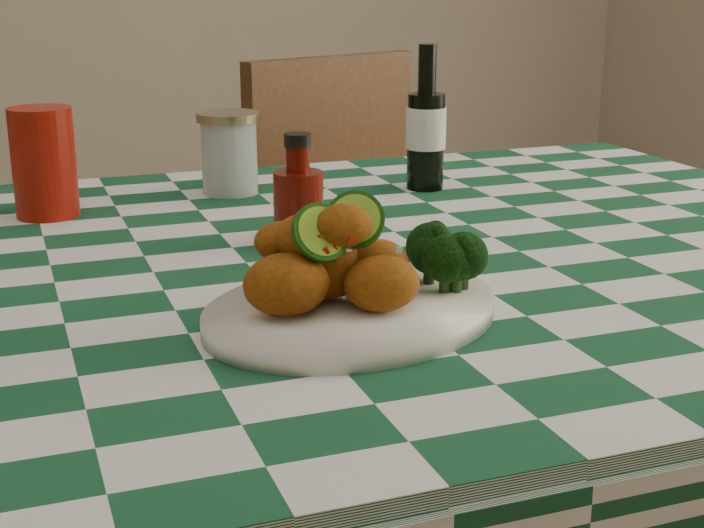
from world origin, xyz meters
name	(u,v)px	position (x,y,z in m)	size (l,w,h in m)	color
plate	(352,311)	(0.05, -0.21, 0.80)	(0.30, 0.23, 0.02)	white
fried_chicken_pile	(340,255)	(0.03, -0.21, 0.85)	(0.15, 0.11, 0.09)	#974E0E
broccoli_side	(443,260)	(0.14, -0.20, 0.83)	(0.07, 0.07, 0.05)	black
red_tumbler	(44,163)	(-0.19, 0.30, 0.86)	(0.08, 0.08, 0.14)	maroon
ketchup_bottle	(298,188)	(0.08, 0.07, 0.85)	(0.06, 0.06, 0.13)	#5B0C04
mason_jar	(229,153)	(0.07, 0.35, 0.84)	(0.09, 0.09, 0.12)	#B2BCBA
beer_bottle	(426,118)	(0.34, 0.28, 0.89)	(0.06, 0.06, 0.21)	black
wooden_chair_right	(390,291)	(0.48, 0.74, 0.46)	(0.42, 0.44, 0.92)	#472814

